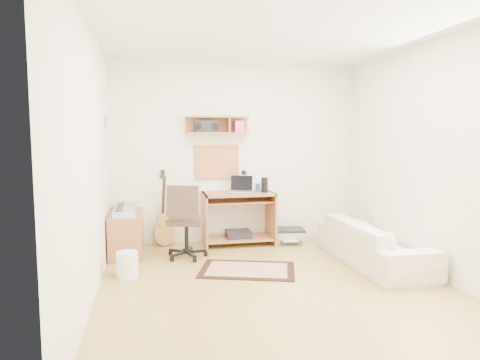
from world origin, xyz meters
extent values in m
cube|color=#AF8C49|center=(0.00, 0.00, -0.01)|extent=(3.60, 4.00, 0.01)
cube|color=white|center=(0.00, 0.00, 2.60)|extent=(3.60, 4.00, 0.01)
cube|color=white|center=(0.00, 2.00, 1.30)|extent=(3.60, 0.01, 2.60)
cube|color=white|center=(-1.80, 0.00, 1.30)|extent=(0.01, 4.00, 2.60)
cube|color=white|center=(1.80, 0.00, 1.30)|extent=(0.01, 4.00, 2.60)
cube|color=#A6643A|center=(-0.30, 1.88, 1.70)|extent=(0.90, 0.25, 0.26)
cube|color=tan|center=(-0.30, 1.98, 1.17)|extent=(0.64, 0.03, 0.49)
cube|color=#4C8CBF|center=(-1.79, 1.50, 1.72)|extent=(0.02, 0.20, 0.15)
cylinder|color=black|center=(0.34, 1.68, 0.86)|extent=(0.10, 0.10, 0.21)
cylinder|color=#335D99|center=(0.28, 1.83, 0.80)|extent=(0.07, 0.07, 0.11)
cube|color=black|center=(-0.47, 1.87, 1.68)|extent=(0.32, 0.15, 0.17)
cube|color=beige|center=(-0.17, 0.53, 0.01)|extent=(1.25, 1.02, 0.01)
cube|color=#A6643A|center=(-1.58, 1.55, 0.28)|extent=(0.40, 0.90, 0.55)
cube|color=#B2B5BA|center=(-1.58, 1.55, 0.59)|extent=(0.26, 0.85, 0.07)
cylinder|color=white|center=(-1.52, 0.57, 0.14)|extent=(0.30, 0.30, 0.28)
cube|color=#A5A8AA|center=(0.72, 1.74, 0.08)|extent=(0.52, 0.43, 0.18)
imported|color=beige|center=(1.38, 0.47, 0.35)|extent=(0.53, 1.81, 0.71)
camera|label=1|loc=(-1.25, -4.22, 1.57)|focal=32.32mm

